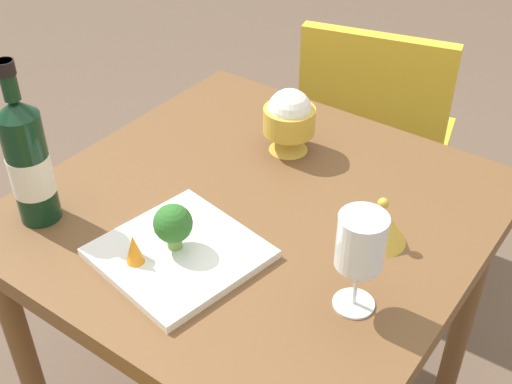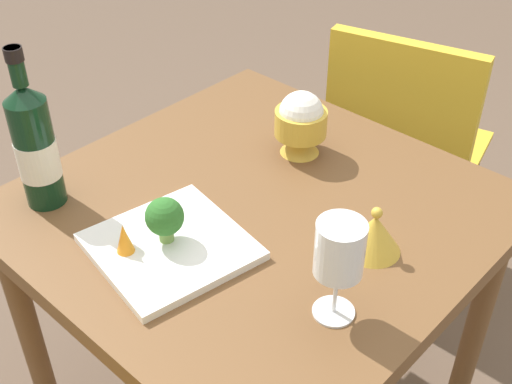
# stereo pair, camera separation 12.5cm
# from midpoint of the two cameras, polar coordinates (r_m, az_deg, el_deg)

# --- Properties ---
(dining_table) EXTENTS (0.83, 0.83, 0.74)m
(dining_table) POSITION_cam_midpoint_polar(r_m,az_deg,el_deg) (1.33, 2.70, -4.41)
(dining_table) COLOR brown
(dining_table) RESTS_ON ground_plane
(chair_by_wall) EXTENTS (0.48, 0.48, 0.85)m
(chair_by_wall) POSITION_cam_midpoint_polar(r_m,az_deg,el_deg) (1.91, 14.40, 4.35)
(chair_by_wall) COLOR gold
(chair_by_wall) RESTS_ON ground_plane
(wine_bottle) EXTENTS (0.08, 0.08, 0.32)m
(wine_bottle) POSITION_cam_midpoint_polar(r_m,az_deg,el_deg) (1.25, -15.87, 3.76)
(wine_bottle) COLOR black
(wine_bottle) RESTS_ON dining_table
(wine_glass) EXTENTS (0.08, 0.08, 0.18)m
(wine_glass) POSITION_cam_midpoint_polar(r_m,az_deg,el_deg) (0.98, 10.87, -5.22)
(wine_glass) COLOR white
(wine_glass) RESTS_ON dining_table
(rice_bowl) EXTENTS (0.11, 0.11, 0.14)m
(rice_bowl) POSITION_cam_midpoint_polar(r_m,az_deg,el_deg) (1.38, 6.49, 5.94)
(rice_bowl) COLOR gold
(rice_bowl) RESTS_ON dining_table
(rice_bowl_lid) EXTENTS (0.10, 0.10, 0.09)m
(rice_bowl_lid) POSITION_cam_midpoint_polar(r_m,az_deg,el_deg) (1.17, 13.20, -3.61)
(rice_bowl_lid) COLOR gold
(rice_bowl_lid) RESTS_ON dining_table
(serving_plate) EXTENTS (0.29, 0.29, 0.02)m
(serving_plate) POSITION_cam_midpoint_polar(r_m,az_deg,el_deg) (1.16, -4.38, -4.84)
(serving_plate) COLOR white
(serving_plate) RESTS_ON dining_table
(broccoli_floret) EXTENTS (0.07, 0.07, 0.09)m
(broccoli_floret) POSITION_cam_midpoint_polar(r_m,az_deg,el_deg) (1.13, -4.80, -2.33)
(broccoli_floret) COLOR #729E4C
(broccoli_floret) RESTS_ON serving_plate
(carrot_garnish_left) EXTENTS (0.03, 0.03, 0.06)m
(carrot_garnish_left) POSITION_cam_midpoint_polar(r_m,az_deg,el_deg) (1.13, -8.25, -4.10)
(carrot_garnish_left) COLOR orange
(carrot_garnish_left) RESTS_ON serving_plate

